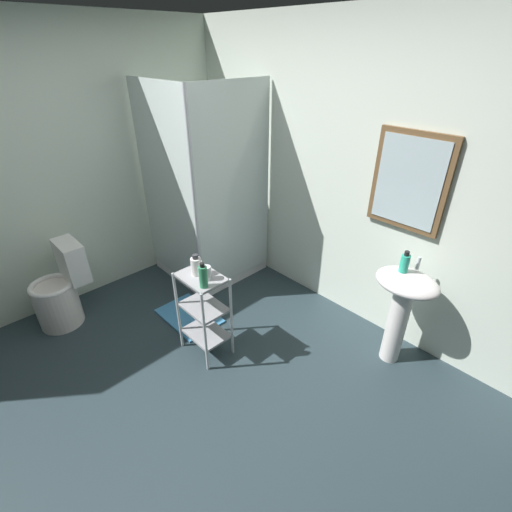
{
  "coord_description": "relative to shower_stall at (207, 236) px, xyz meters",
  "views": [
    {
      "loc": [
        1.65,
        -0.78,
        2.25
      ],
      "look_at": [
        0.12,
        0.68,
        1.01
      ],
      "focal_mm": 25.53,
      "sensor_mm": 36.0,
      "label": 1
    }
  ],
  "objects": [
    {
      "name": "body_wash_bottle_green",
      "position": [
        1.06,
        -0.8,
        0.36
      ],
      "size": [
        0.06,
        0.06,
        0.2
      ],
      "color": "#34905E",
      "rests_on": "storage_cart"
    },
    {
      "name": "shower_stall",
      "position": [
        0.0,
        0.0,
        0.0
      ],
      "size": [
        0.92,
        0.92,
        2.0
      ],
      "color": "white",
      "rests_on": "ground_plane"
    },
    {
      "name": "rinse_cup",
      "position": [
        0.99,
        -0.73,
        0.33
      ],
      "size": [
        0.07,
        0.07,
        0.11
      ],
      "primitive_type": "cylinder",
      "color": "silver",
      "rests_on": "storage_cart"
    },
    {
      "name": "hand_soap_bottle",
      "position": [
        1.99,
        0.3,
        0.42
      ],
      "size": [
        0.06,
        0.06,
        0.17
      ],
      "color": "#2DBC99",
      "rests_on": "pedestal_sink"
    },
    {
      "name": "lotion_bottle_white",
      "position": [
        0.89,
        -0.75,
        0.35
      ],
      "size": [
        0.08,
        0.08,
        0.17
      ],
      "color": "white",
      "rests_on": "storage_cart"
    },
    {
      "name": "toilet",
      "position": [
        -0.27,
        -1.45,
        -0.15
      ],
      "size": [
        0.37,
        0.49,
        0.76
      ],
      "color": "white",
      "rests_on": "ground_plane"
    },
    {
      "name": "storage_cart",
      "position": [
        0.93,
        -0.74,
        -0.03
      ],
      "size": [
        0.38,
        0.28,
        0.74
      ],
      "color": "silver",
      "rests_on": "ground_plane"
    },
    {
      "name": "pedestal_sink",
      "position": [
        2.04,
        0.29,
        0.12
      ],
      "size": [
        0.46,
        0.37,
        0.81
      ],
      "color": "white",
      "rests_on": "ground_plane"
    },
    {
      "name": "bath_mat",
      "position": [
        0.47,
        -0.61,
        -0.45
      ],
      "size": [
        0.6,
        0.4,
        0.02
      ],
      "primitive_type": "cube",
      "color": "teal",
      "rests_on": "ground_plane"
    },
    {
      "name": "sink_faucet",
      "position": [
        2.04,
        0.41,
        0.4
      ],
      "size": [
        0.03,
        0.03,
        0.1
      ],
      "primitive_type": "cylinder",
      "color": "silver",
      "rests_on": "pedestal_sink"
    },
    {
      "name": "ground_plane",
      "position": [
        1.21,
        -1.23,
        -0.47
      ],
      "size": [
        4.2,
        4.2,
        0.02
      ],
      "primitive_type": "cube",
      "color": "#27363C"
    },
    {
      "name": "wall_back",
      "position": [
        1.22,
        0.62,
        0.79
      ],
      "size": [
        4.2,
        0.14,
        2.5
      ],
      "color": "silver",
      "rests_on": "ground_plane"
    },
    {
      "name": "wall_left",
      "position": [
        -0.64,
        -1.23,
        0.79
      ],
      "size": [
        0.1,
        4.2,
        2.5
      ],
      "primitive_type": "cube",
      "color": "silver",
      "rests_on": "ground_plane"
    }
  ]
}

